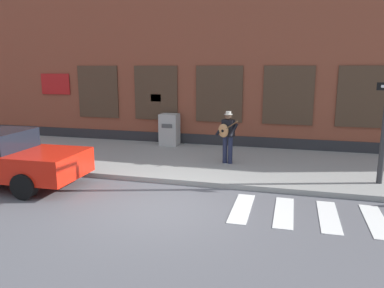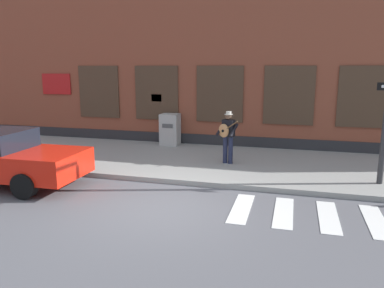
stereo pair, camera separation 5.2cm
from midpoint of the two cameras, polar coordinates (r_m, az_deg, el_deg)
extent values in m
plane|color=#56565B|center=(8.92, -4.36, -9.59)|extent=(160.00, 160.00, 0.00)
cube|color=gray|center=(12.76, 2.04, -2.68)|extent=(28.00, 4.98, 0.14)
cube|color=brown|center=(16.77, 5.79, 12.98)|extent=(28.00, 4.00, 7.27)
cube|color=#28282B|center=(15.07, 4.23, 0.32)|extent=(28.00, 0.04, 0.55)
cube|color=#473323|center=(16.64, -13.91, 7.72)|extent=(1.85, 0.06, 2.19)
cube|color=black|center=(16.63, -13.93, 7.72)|extent=(1.73, 0.03, 2.07)
cube|color=#473323|center=(15.53, -5.32, 7.75)|extent=(1.85, 0.06, 2.19)
cube|color=black|center=(15.52, -5.34, 7.75)|extent=(1.73, 0.03, 2.07)
cube|color=#473323|center=(14.81, 4.33, 7.58)|extent=(1.85, 0.06, 2.19)
cube|color=black|center=(14.80, 4.32, 7.58)|extent=(1.73, 0.03, 2.07)
cube|color=#473323|center=(14.53, 14.64, 7.16)|extent=(1.85, 0.06, 2.19)
cube|color=black|center=(14.52, 14.64, 7.16)|extent=(1.73, 0.03, 2.07)
cube|color=#473323|center=(14.73, 24.98, 6.51)|extent=(1.85, 0.06, 2.19)
cube|color=black|center=(14.72, 24.99, 6.51)|extent=(1.73, 0.03, 2.07)
cube|color=red|center=(17.71, -19.88, 8.60)|extent=(1.40, 0.04, 0.90)
cube|color=yellow|center=(15.52, -5.34, 7.01)|extent=(0.44, 0.02, 0.30)
cube|color=silver|center=(8.91, 7.71, -9.66)|extent=(0.42, 1.90, 0.01)
cube|color=silver|center=(8.85, 13.95, -10.06)|extent=(0.42, 1.90, 0.01)
cube|color=silver|center=(8.89, 20.22, -10.35)|extent=(0.42, 1.90, 0.01)
cube|color=silver|center=(9.03, 26.36, -10.52)|extent=(0.42, 1.90, 0.01)
cube|color=red|center=(11.62, -26.74, -2.33)|extent=(4.64, 1.93, 0.68)
cube|color=silver|center=(10.75, -15.61, -2.17)|extent=(0.06, 0.24, 0.12)
cube|color=silver|center=(9.81, -18.90, -3.68)|extent=(0.06, 0.24, 0.12)
cylinder|color=black|center=(11.58, -18.75, -3.47)|extent=(0.66, 0.25, 0.66)
cylinder|color=black|center=(10.22, -24.06, -5.86)|extent=(0.66, 0.25, 0.66)
cylinder|color=#1E233D|center=(12.18, 6.01, -0.94)|extent=(0.15, 0.15, 0.89)
cylinder|color=#1E233D|center=(12.24, 5.21, -0.86)|extent=(0.15, 0.15, 0.89)
cube|color=black|center=(12.08, 5.69, 2.44)|extent=(0.43, 0.32, 0.55)
sphere|color=brown|center=(12.03, 5.73, 4.24)|extent=(0.22, 0.22, 0.22)
cylinder|color=beige|center=(12.02, 5.74, 4.52)|extent=(0.27, 0.27, 0.02)
cylinder|color=beige|center=(12.01, 5.74, 4.76)|extent=(0.18, 0.18, 0.09)
cylinder|color=black|center=(11.90, 6.52, 2.08)|extent=(0.23, 0.52, 0.39)
cylinder|color=black|center=(12.11, 4.46, 2.29)|extent=(0.23, 0.52, 0.39)
ellipsoid|color=#B77F4C|center=(11.97, 4.96, 2.03)|extent=(0.38, 0.22, 0.44)
cylinder|color=black|center=(11.92, 4.83, 1.99)|extent=(0.09, 0.03, 0.09)
cylinder|color=brown|center=(11.81, 6.06, 2.77)|extent=(0.46, 0.17, 0.34)
cube|color=#ADADA8|center=(15.06, -3.26, 2.24)|extent=(0.73, 0.62, 1.25)
cube|color=#4C4C4C|center=(14.73, -3.67, 2.76)|extent=(0.44, 0.02, 0.16)
camera|label=1|loc=(0.03, -89.86, 0.03)|focal=35.00mm
camera|label=2|loc=(0.03, 90.14, -0.03)|focal=35.00mm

